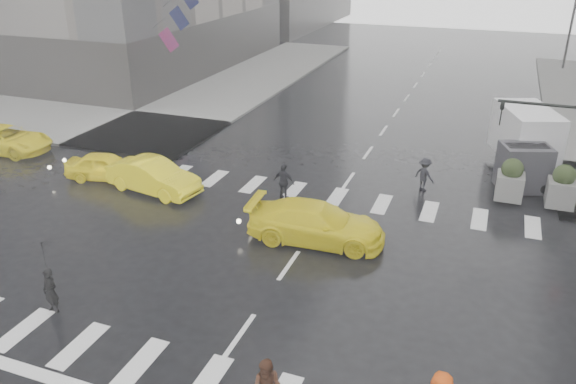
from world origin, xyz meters
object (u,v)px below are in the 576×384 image
at_px(taxi_front, 106,166).
at_px(box_truck, 525,142).
at_px(traffic_signal_pole, 574,137).
at_px(taxi_mid, 153,176).

height_order(taxi_front, box_truck, box_truck).
bearing_deg(box_truck, traffic_signal_pole, -86.74).
xyz_separation_m(traffic_signal_pole, taxi_front, (-19.70, -3.81, -2.59)).
height_order(taxi_front, taxi_mid, taxi_mid).
relative_size(taxi_mid, box_truck, 0.78).
distance_m(traffic_signal_pole, taxi_front, 20.24).
bearing_deg(traffic_signal_pole, taxi_front, -169.05).
xyz_separation_m(traffic_signal_pole, taxi_mid, (-16.82, -4.28, -2.49)).
height_order(traffic_signal_pole, taxi_mid, traffic_signal_pole).
bearing_deg(taxi_front, box_truck, -81.42).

